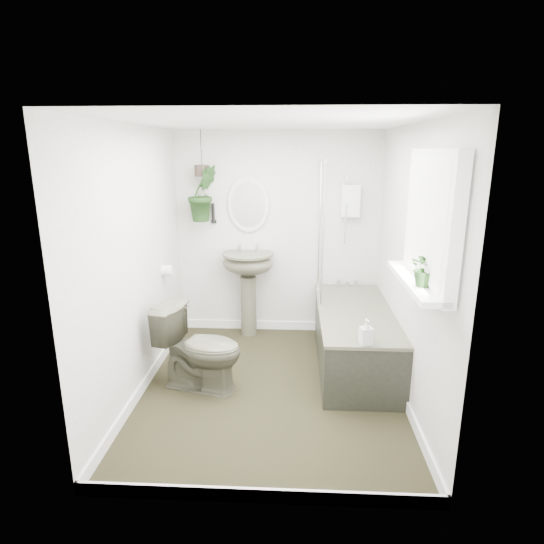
{
  "coord_description": "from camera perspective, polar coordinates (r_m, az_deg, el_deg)",
  "views": [
    {
      "loc": [
        0.2,
        -3.7,
        2.1
      ],
      "look_at": [
        0.0,
        0.15,
        1.05
      ],
      "focal_mm": 30.0,
      "sensor_mm": 36.0,
      "label": 1
    }
  ],
  "objects": [
    {
      "name": "floor",
      "position": [
        4.27,
        -0.11,
        -14.41
      ],
      "size": [
        2.3,
        2.8,
        0.02
      ],
      "primitive_type": "cube",
      "color": "black",
      "rests_on": "ground"
    },
    {
      "name": "ceiling",
      "position": [
        3.72,
        -0.13,
        18.46
      ],
      "size": [
        2.3,
        2.8,
        0.02
      ],
      "primitive_type": "cube",
      "color": "white",
      "rests_on": "ground"
    },
    {
      "name": "wall_back",
      "position": [
        5.21,
        0.73,
        4.7
      ],
      "size": [
        2.3,
        0.02,
        2.3
      ],
      "primitive_type": "cube",
      "color": "silver",
      "rests_on": "ground"
    },
    {
      "name": "wall_front",
      "position": [
        2.49,
        -1.89,
        -7.2
      ],
      "size": [
        2.3,
        0.02,
        2.3
      ],
      "primitive_type": "cube",
      "color": "silver",
      "rests_on": "ground"
    },
    {
      "name": "wall_left",
      "position": [
        4.06,
        -16.7,
        1.03
      ],
      "size": [
        0.02,
        2.8,
        2.3
      ],
      "primitive_type": "cube",
      "color": "silver",
      "rests_on": "ground"
    },
    {
      "name": "wall_right",
      "position": [
        3.94,
        16.97,
        0.6
      ],
      "size": [
        0.02,
        2.8,
        2.3
      ],
      "primitive_type": "cube",
      "color": "silver",
      "rests_on": "ground"
    },
    {
      "name": "skirting",
      "position": [
        4.24,
        -0.11,
        -13.71
      ],
      "size": [
        2.3,
        2.8,
        0.1
      ],
      "primitive_type": "cube",
      "color": "white",
      "rests_on": "floor"
    },
    {
      "name": "bathtub",
      "position": [
        4.62,
        10.3,
        -8.13
      ],
      "size": [
        0.72,
        1.72,
        0.58
      ],
      "primitive_type": null,
      "color": "#50503E",
      "rests_on": "floor"
    },
    {
      "name": "bath_screen",
      "position": [
        4.77,
        6.2,
        5.24
      ],
      "size": [
        0.04,
        0.72,
        1.4
      ],
      "primitive_type": null,
      "color": "silver",
      "rests_on": "bathtub"
    },
    {
      "name": "shower_box",
      "position": [
        5.11,
        9.82,
        8.82
      ],
      "size": [
        0.2,
        0.1,
        0.35
      ],
      "primitive_type": "cube",
      "color": "white",
      "rests_on": "wall_back"
    },
    {
      "name": "oval_mirror",
      "position": [
        5.14,
        -2.98,
        8.49
      ],
      "size": [
        0.46,
        0.03,
        0.62
      ],
      "primitive_type": "ellipsoid",
      "color": "silver",
      "rests_on": "wall_back"
    },
    {
      "name": "wall_sconce",
      "position": [
        5.2,
        -7.4,
        7.35
      ],
      "size": [
        0.04,
        0.04,
        0.22
      ],
      "primitive_type": "cylinder",
      "color": "black",
      "rests_on": "wall_back"
    },
    {
      "name": "toilet_roll_holder",
      "position": [
        4.75,
        -13.03,
        0.17
      ],
      "size": [
        0.11,
        0.11,
        0.11
      ],
      "primitive_type": "cylinder",
      "rotation": [
        0.0,
        1.57,
        0.0
      ],
      "color": "white",
      "rests_on": "wall_left"
    },
    {
      "name": "window_recess",
      "position": [
        3.16,
        19.38,
        6.2
      ],
      "size": [
        0.08,
        1.0,
        0.9
      ],
      "primitive_type": "cube",
      "color": "white",
      "rests_on": "wall_right"
    },
    {
      "name": "window_sill",
      "position": [
        3.23,
        17.54,
        -1.11
      ],
      "size": [
        0.18,
        1.0,
        0.04
      ],
      "primitive_type": "cube",
      "color": "white",
      "rests_on": "wall_right"
    },
    {
      "name": "window_blinds",
      "position": [
        3.15,
        18.59,
        6.23
      ],
      "size": [
        0.01,
        0.86,
        0.76
      ],
      "primitive_type": "cube",
      "color": "white",
      "rests_on": "wall_right"
    },
    {
      "name": "toilet",
      "position": [
        4.15,
        -9.02,
        -9.37
      ],
      "size": [
        0.84,
        0.61,
        0.77
      ],
      "primitive_type": "imported",
      "rotation": [
        0.0,
        0.0,
        1.31
      ],
      "color": "#50503E",
      "rests_on": "floor"
    },
    {
      "name": "pedestal_sink",
      "position": [
        5.22,
        -2.98,
        -2.74
      ],
      "size": [
        0.65,
        0.58,
        0.98
      ],
      "primitive_type": null,
      "rotation": [
        0.0,
        0.0,
        -0.17
      ],
      "color": "#50503E",
      "rests_on": "floor"
    },
    {
      "name": "sill_plant",
      "position": [
        3.04,
        18.79,
        0.53
      ],
      "size": [
        0.26,
        0.24,
        0.24
      ],
      "primitive_type": "imported",
      "rotation": [
        0.0,
        0.0,
        0.3
      ],
      "color": "black",
      "rests_on": "window_sill"
    },
    {
      "name": "hanging_plant",
      "position": [
        5.08,
        -8.67,
        9.72
      ],
      "size": [
        0.43,
        0.41,
        0.61
      ],
      "primitive_type": "imported",
      "rotation": [
        0.0,
        0.0,
        0.59
      ],
      "color": "black",
      "rests_on": "ceiling"
    },
    {
      "name": "soap_bottle",
      "position": [
        3.74,
        11.75,
        -7.35
      ],
      "size": [
        0.11,
        0.12,
        0.21
      ],
      "primitive_type": "imported",
      "rotation": [
        0.0,
        0.0,
        0.23
      ],
      "color": "#2B2425",
      "rests_on": "bathtub"
    },
    {
      "name": "hanging_pot",
      "position": [
        5.06,
        -8.78,
        12.45
      ],
      "size": [
        0.16,
        0.16,
        0.12
      ],
      "primitive_type": "cylinder",
      "color": "#362B24",
      "rests_on": "ceiling"
    }
  ]
}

